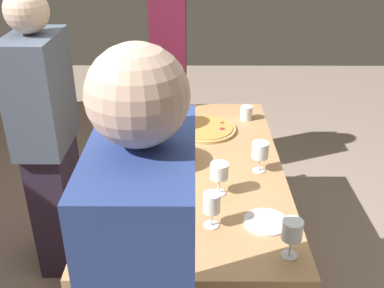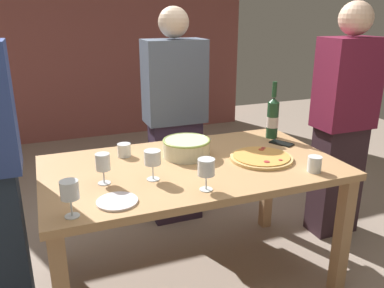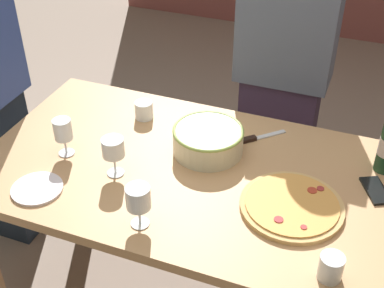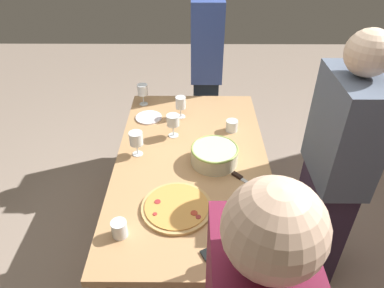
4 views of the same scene
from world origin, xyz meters
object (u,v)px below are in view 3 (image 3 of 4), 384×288
Objects in this scene: wine_glass_by_bottle at (113,149)px; pizza_knife at (257,138)px; dining_table at (192,188)px; cell_phone at (376,190)px; cup_amber at (331,267)px; side_plate at (37,189)px; serving_bowl at (208,139)px; pizza at (292,205)px; wine_glass_far_left at (63,131)px; wine_glass_near_pizza at (138,198)px; cup_ceramic at (144,110)px; person_guest_right at (283,75)px.

wine_glass_by_bottle is 0.96× the size of pizza_knife.
cell_phone is at bearing 10.16° from dining_table.
cup_amber is 1.03m from side_plate.
cell_phone is at bearing -1.18° from serving_bowl.
wine_glass_far_left is (-0.88, -0.01, 0.09)m from pizza.
wine_glass_near_pizza is at bearing -3.12° from side_plate.
serving_bowl is (0.02, 0.13, 0.15)m from dining_table.
wine_glass_near_pizza is 1.01× the size of wine_glass_by_bottle.
wine_glass_far_left reaches higher than dining_table.
wine_glass_far_left is (-0.24, 0.04, -0.01)m from wine_glass_by_bottle.
pizza_knife is at bearing 2.30° from cup_ceramic.
cup_ceramic is 0.70m from person_guest_right.
pizza_knife is at bearing 42.99° from wine_glass_by_bottle.
serving_bowl is 3.29× the size of cup_amber.
cup_amber reaches higher than pizza.
serving_bowl is (-0.38, 0.20, 0.04)m from pizza.
serving_bowl is 3.55× the size of cup_ceramic.
dining_table is 0.41m from pizza.
serving_bowl is 1.77× the size of wine_glass_near_pizza.
wine_glass_near_pizza is 0.84m from cell_phone.
wine_glass_near_pizza is at bearing -65.96° from cup_ceramic.
serving_bowl is at bearing -21.16° from cup_ceramic.
wine_glass_far_left is at bearing 94.84° from side_plate.
pizza is 0.89m from side_plate.
pizza is 2.32× the size of wine_glass_by_bottle.
person_guest_right reaches higher than cell_phone.
serving_bowl reaches higher than cup_amber.
cell_phone is at bearing 20.58° from side_plate.
wine_glass_by_bottle is 0.94m from cell_phone.
wine_glass_far_left is 0.10× the size of person_guest_right.
side_plate is at bearing 176.88° from wine_glass_near_pizza.
wine_glass_by_bottle is 1.98× the size of cup_ceramic.
cup_ceramic is (-0.32, 0.26, 0.13)m from dining_table.
side_plate is at bearing 178.74° from cup_amber.
side_plate is 1.20m from cell_phone.
cup_amber is at bearing -1.26° from side_plate.
pizza_knife is (0.67, 0.36, -0.10)m from wine_glass_far_left.
serving_bowl reaches higher than side_plate.
wine_glass_near_pizza reaches higher than cell_phone.
wine_glass_far_left is 1.07× the size of cell_phone.
person_guest_right is (0.66, 0.85, -0.06)m from wine_glass_far_left.
side_plate reaches higher than dining_table.
pizza is at bearing 14.97° from side_plate.
wine_glass_near_pizza reaches higher than wine_glass_far_left.
wine_glass_near_pizza is (-0.45, -0.25, 0.10)m from pizza.
serving_bowl reaches higher than cup_ceramic.
pizza is at bearing 123.26° from cup_amber.
wine_glass_near_pizza is 0.97× the size of pizza_knife.
wine_glass_near_pizza is 0.43m from side_plate.
dining_table is 0.54m from wine_glass_far_left.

